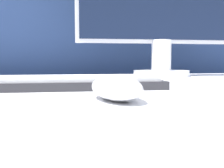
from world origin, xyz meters
TOP-DOWN VIEW (x-y plane):
  - partition_panel at (0.00, 0.59)m, footprint 5.00×0.03m
  - computer_mouse_near at (-0.03, -0.15)m, footprint 0.08×0.13m
  - keyboard at (-0.14, 0.01)m, footprint 0.45×0.13m

SIDE VIEW (x-z plane):
  - partition_panel at x=0.00m, z-range 0.00..1.27m
  - keyboard at x=-0.14m, z-range 0.70..0.72m
  - computer_mouse_near at x=-0.03m, z-range 0.70..0.74m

